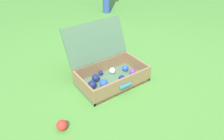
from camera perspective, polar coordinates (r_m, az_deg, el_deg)
The scene contains 3 objects.
ground_plane at distance 1.87m, azimuth 1.37°, elevation -4.16°, with size 16.00×16.00×0.00m, color #4C8C38.
open_suitcase at distance 1.88m, azimuth -1.22°, elevation 0.30°, with size 0.59×0.52×0.48m.
stray_ball_on_grass at distance 1.52m, azimuth -13.30°, elevation -14.22°, with size 0.08×0.08×0.08m, color red.
Camera 1 is at (-0.89, -1.18, 1.14)m, focal length 34.07 mm.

